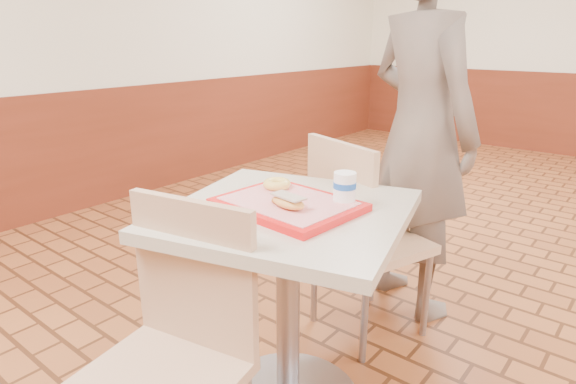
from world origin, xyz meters
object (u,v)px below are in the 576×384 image
Objects in this scene: paper_cup at (345,186)px; long_john_donut at (288,202)px; chair_main_front at (172,345)px; serving_tray at (288,204)px; main_table at (288,278)px; ring_donut at (277,184)px; customer at (420,132)px; chair_main_back at (359,231)px.

long_john_donut is at bearing -119.03° from paper_cup.
chair_main_front is 2.08× the size of serving_tray.
ring_donut is at bearing 145.34° from main_table.
chair_main_front is 0.57m from long_john_donut.
paper_cup is at bearing 60.97° from long_john_donut.
serving_tray is at bearing -139.02° from paper_cup.
customer is 0.95m from paper_cup.
serving_tray is at bearing -34.66° from ring_donut.
ring_donut is 0.22m from long_john_donut.
main_table is 0.33m from long_john_donut.
paper_cup is at bearing 132.79° from chair_main_back.
customer is at bearing -78.19° from chair_main_back.
paper_cup is (0.21, -0.47, 0.37)m from chair_main_back.
main_table is at bearing 90.00° from serving_tray.
chair_main_back is 0.62m from ring_donut.
serving_tray reaches higher than main_table.
chair_main_back is (-0.01, 1.10, 0.01)m from chair_main_front.
ring_donut is at bearing 101.43° from chair_main_back.
main_table is 5.59× the size of long_john_donut.
chair_main_front is at bearing -82.18° from ring_donut.
ring_donut is (-0.13, -0.98, -0.07)m from customer.
chair_main_back is (-0.06, 0.60, -0.02)m from main_table.
serving_tray is 0.16m from ring_donut.
customer reaches higher than long_john_donut.
main_table is 8.48× the size of paper_cup.
main_table is 1.83× the size of serving_tray.
chair_main_front is 9.66× the size of paper_cup.
customer is 12.68× the size of long_john_donut.
customer is 18.32× the size of ring_donut.
main_table is 8.08× the size of ring_donut.
chair_main_front is (-0.04, -0.50, -0.03)m from main_table.
chair_main_back is at bearing 82.37° from ring_donut.
chair_main_front is 0.97× the size of chair_main_back.
chair_main_back is at bearing 95.39° from serving_tray.
chair_main_front is 0.69m from ring_donut.
main_table is 0.60m from chair_main_back.
paper_cup reaches higher than chair_main_front.
chair_main_back is 0.75m from long_john_donut.
chair_main_back is 9.46× the size of ring_donut.
chair_main_back is at bearing 79.20° from chair_main_front.
chair_main_back is 0.52× the size of customer.
paper_cup is at bearing 121.53° from customer.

